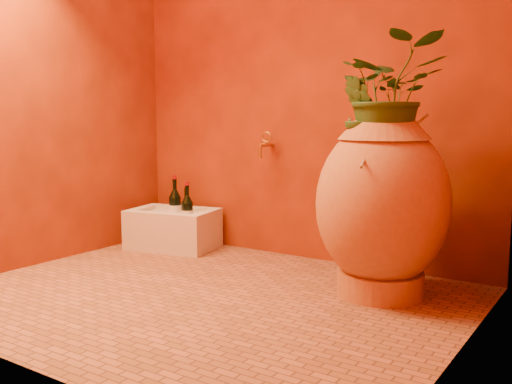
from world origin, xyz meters
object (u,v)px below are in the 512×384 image
Objects in this scene: stone_basin at (173,230)px; wall_tap at (265,144)px; wine_bottle_a at (187,212)px; wine_bottle_b at (175,207)px; wine_bottle_c at (187,213)px; amphora at (382,203)px.

wall_tap is (0.63, 0.19, 0.60)m from stone_basin.
wine_bottle_a is at bearing -2.73° from stone_basin.
wine_bottle_a is 0.19m from wine_bottle_b.
wine_bottle_c is (0.12, 0.00, 0.13)m from stone_basin.
amphora reaches higher than wall_tap.
stone_basin is 0.89m from wall_tap.
wine_bottle_b is 1.15× the size of wine_bottle_c.
wine_bottle_b is 2.06× the size of wall_tap.
wine_bottle_c is (0.16, -0.06, -0.02)m from wine_bottle_b.
amphora is 1.63m from stone_basin.
wine_bottle_b is (-0.18, 0.08, 0.01)m from wine_bottle_a.
amphora is 1.49m from wine_bottle_c.
stone_basin is 1.97× the size of wine_bottle_a.
amphora is 1.47m from wine_bottle_a.
amphora reaches higher than wine_bottle_c.
wine_bottle_c is (-1.46, 0.20, -0.22)m from amphora.
wine_bottle_c is at bearing -159.77° from wall_tap.
wine_bottle_b is at bearing -169.61° from wall_tap.
wine_bottle_c is 0.72m from wall_tap.
stone_basin is at bearing -177.98° from wine_bottle_c.
wall_tap is (0.51, 0.19, 0.47)m from wine_bottle_c.
wall_tap is (0.49, 0.20, 0.47)m from wine_bottle_a.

